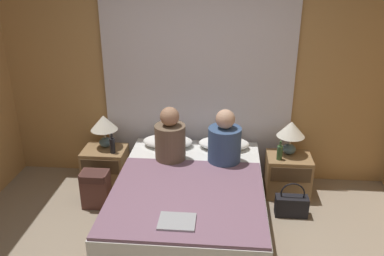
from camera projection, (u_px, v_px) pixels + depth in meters
wall_back at (198, 79)px, 4.77m from camera, size 4.71×0.06×2.50m
curtain_panel at (198, 87)px, 4.74m from camera, size 2.41×0.02×2.35m
bed at (189, 204)px, 4.12m from camera, size 1.49×2.02×0.52m
nightstand_left at (106, 167)px, 4.87m from camera, size 0.50×0.41×0.48m
nightstand_right at (288, 175)px, 4.70m from camera, size 0.50×0.41×0.48m
lamp_left at (104, 125)px, 4.74m from camera, size 0.31×0.31×0.40m
lamp_right at (291, 132)px, 4.57m from camera, size 0.31×0.31×0.40m
pillow_left at (168, 141)px, 4.76m from camera, size 0.58×0.34×0.12m
pillow_right at (224, 143)px, 4.70m from camera, size 0.58×0.34×0.12m
blanket_on_bed at (186, 196)px, 3.75m from camera, size 1.43×1.38×0.03m
person_left_in_bed at (170, 139)px, 4.34m from camera, size 0.33×0.33×0.62m
person_right_in_bed at (225, 142)px, 4.30m from camera, size 0.35×0.35×0.61m
beer_bottle_on_left_stand at (112, 145)px, 4.66m from camera, size 0.06×0.06×0.24m
beer_bottle_on_right_stand at (280, 152)px, 4.51m from camera, size 0.06×0.06×0.22m
laptop_on_bed at (177, 222)px, 3.34m from camera, size 0.31×0.25×0.02m
backpack_on_floor at (96, 187)px, 4.45m from camera, size 0.30×0.22×0.42m
handbag_on_floor at (292, 205)px, 4.34m from camera, size 0.34×0.15×0.39m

